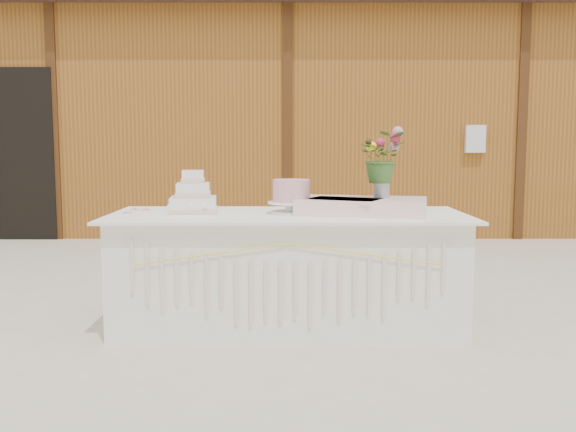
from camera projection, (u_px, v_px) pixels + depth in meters
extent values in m
plane|color=beige|center=(288.00, 325.00, 4.41)|extent=(80.00, 80.00, 0.00)
cube|color=brown|center=(288.00, 127.00, 10.20)|extent=(12.00, 4.00, 3.00)
cube|color=#3B2921|center=(288.00, 21.00, 10.01)|extent=(12.60, 4.60, 0.30)
cube|color=white|center=(288.00, 271.00, 4.36)|extent=(2.28, 0.88, 0.75)
cube|color=white|center=(288.00, 215.00, 4.32)|extent=(2.40, 1.00, 0.02)
cube|color=white|center=(194.00, 205.00, 4.40)|extent=(0.34, 0.34, 0.11)
cube|color=#FFC4A1|center=(194.00, 209.00, 4.40)|extent=(0.35, 0.35, 0.02)
cube|color=white|center=(193.00, 190.00, 4.39)|extent=(0.24, 0.24, 0.10)
cube|color=#FFC4A1|center=(193.00, 194.00, 4.39)|extent=(0.26, 0.26, 0.02)
cube|color=white|center=(193.00, 177.00, 4.38)|extent=(0.16, 0.16, 0.09)
cube|color=#FFC4A1|center=(193.00, 180.00, 4.38)|extent=(0.17, 0.17, 0.02)
cylinder|color=white|center=(291.00, 212.00, 4.32)|extent=(0.27, 0.27, 0.02)
cylinder|color=white|center=(291.00, 207.00, 4.31)|extent=(0.08, 0.08, 0.05)
cylinder|color=white|center=(291.00, 203.00, 4.31)|extent=(0.32, 0.32, 0.01)
cylinder|color=#D79B9C|center=(291.00, 191.00, 4.30)|extent=(0.25, 0.25, 0.15)
cube|color=#F7CDC7|center=(362.00, 206.00, 4.29)|extent=(0.93, 0.66, 0.11)
cylinder|color=#AFAFB4|center=(382.00, 187.00, 4.31)|extent=(0.11, 0.11, 0.15)
imported|color=#386026|center=(382.00, 150.00, 4.29)|extent=(0.32, 0.28, 0.34)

